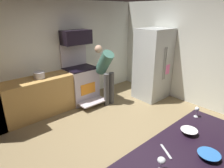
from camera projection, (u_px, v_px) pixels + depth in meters
name	position (u px, v px, depth m)	size (l,w,h in m)	color
ground_plane	(122.00, 139.00, 3.81)	(5.20, 4.80, 0.02)	olive
wall_back	(59.00, 54.00, 4.98)	(5.20, 0.12, 2.60)	silver
wall_right	(194.00, 54.00, 4.93)	(0.12, 4.80, 2.60)	silver
lower_cabinet_run	(34.00, 98.00, 4.47)	(2.40, 0.60, 0.90)	#B68A48
oven_range	(81.00, 83.00, 5.23)	(0.76, 1.00, 1.54)	#BEB3BD
microwave	(76.00, 37.00, 4.87)	(0.74, 0.38, 0.35)	black
refrigerator	(153.00, 64.00, 5.34)	(0.87, 0.76, 1.92)	#B6BBB8
person_cook	(105.00, 71.00, 5.00)	(0.31, 0.63, 1.52)	#434343
mixing_bowl_large	(189.00, 132.00, 2.42)	(0.21, 0.21, 0.06)	white
mixing_bowl_prep	(209.00, 156.00, 2.02)	(0.23, 0.23, 0.06)	#2C69B7
wine_glass_near	(197.00, 110.00, 2.78)	(0.06, 0.06, 0.16)	silver
wine_glass_mid	(161.00, 161.00, 1.83)	(0.08, 0.08, 0.16)	silver
knife_chef	(166.00, 151.00, 2.12)	(0.24, 0.02, 0.01)	#B7BABF
stock_pot	(39.00, 75.00, 4.40)	(0.25, 0.25, 0.15)	#BAB9C5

